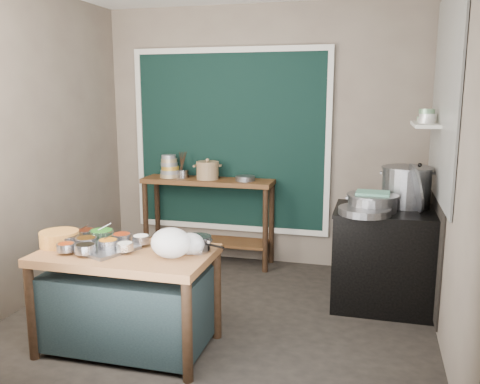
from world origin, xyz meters
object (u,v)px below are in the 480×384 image
(saucepan, at_px, (197,244))
(stock_pot, at_px, (406,186))
(utensil_cup, at_px, (183,174))
(stove_block, at_px, (386,260))
(yellow_basin, at_px, (59,238))
(steamer, at_px, (372,202))
(condiment_tray, at_px, (99,247))
(ceramic_crock, at_px, (208,171))
(back_counter, at_px, (208,221))
(prep_table, at_px, (128,300))

(saucepan, height_order, stock_pot, stock_pot)
(utensil_cup, bearing_deg, stove_block, -18.58)
(yellow_basin, distance_m, utensil_cup, 2.06)
(saucepan, bearing_deg, steamer, 62.15)
(saucepan, bearing_deg, condiment_tray, -149.99)
(condiment_tray, xyz_separation_m, ceramic_crock, (0.17, 2.00, 0.28))
(saucepan, distance_m, utensil_cup, 2.09)
(back_counter, relative_size, yellow_basin, 5.07)
(stove_block, relative_size, steamer, 2.02)
(saucepan, distance_m, stock_pot, 2.03)
(back_counter, bearing_deg, steamer, -24.76)
(back_counter, distance_m, stock_pot, 2.19)
(yellow_basin, bearing_deg, stock_pot, 30.48)
(yellow_basin, bearing_deg, saucepan, 7.49)
(condiment_tray, distance_m, steamer, 2.28)
(condiment_tray, bearing_deg, steamer, 32.03)
(back_counter, height_order, condiment_tray, back_counter)
(ceramic_crock, height_order, stock_pot, stock_pot)
(prep_table, distance_m, ceramic_crock, 2.12)
(stove_block, bearing_deg, prep_table, -144.85)
(saucepan, xyz_separation_m, ceramic_crock, (-0.55, 1.88, 0.23))
(utensil_cup, bearing_deg, yellow_basin, -95.32)
(back_counter, distance_m, saucepan, 2.00)
(condiment_tray, height_order, yellow_basin, yellow_basin)
(yellow_basin, distance_m, ceramic_crock, 2.08)
(saucepan, height_order, ceramic_crock, ceramic_crock)
(prep_table, distance_m, condiment_tray, 0.45)
(yellow_basin, relative_size, saucepan, 1.38)
(prep_table, distance_m, stove_block, 2.26)
(stock_pot, relative_size, steamer, 1.02)
(ceramic_crock, distance_m, steamer, 1.93)
(condiment_tray, xyz_separation_m, steamer, (1.93, 1.21, 0.19))
(prep_table, relative_size, stove_block, 1.39)
(stove_block, height_order, condiment_tray, stove_block)
(ceramic_crock, xyz_separation_m, steamer, (1.75, -0.79, -0.08))
(condiment_tray, relative_size, yellow_basin, 1.81)
(back_counter, relative_size, saucepan, 6.98)
(stock_pot, distance_m, steamer, 0.41)
(condiment_tray, bearing_deg, stove_block, 31.88)
(stock_pot, bearing_deg, utensil_cup, 166.85)
(steamer, bearing_deg, stove_block, 29.83)
(stove_block, distance_m, ceramic_crock, 2.12)
(utensil_cup, relative_size, steamer, 0.34)
(saucepan, xyz_separation_m, stock_pot, (1.49, 1.35, 0.25))
(stove_block, bearing_deg, yellow_basin, -151.46)
(utensil_cup, bearing_deg, condiment_tray, -86.31)
(utensil_cup, xyz_separation_m, stock_pot, (2.34, -0.55, 0.06))
(yellow_basin, height_order, utensil_cup, utensil_cup)
(stove_block, relative_size, utensil_cup, 6.03)
(condiment_tray, bearing_deg, utensil_cup, 93.69)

